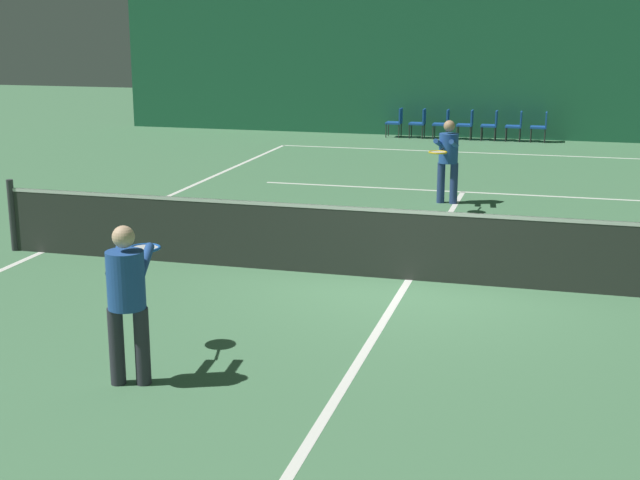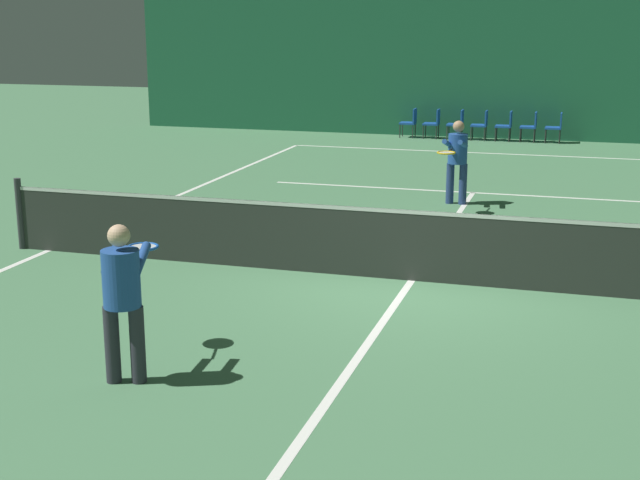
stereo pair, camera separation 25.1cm
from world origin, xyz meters
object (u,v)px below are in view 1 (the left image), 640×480
at_px(courtside_chair_5, 516,124).
at_px(courtside_chair_3, 467,123).
at_px(player_far, 448,156).
at_px(courtside_chair_0, 396,121).
at_px(courtside_chair_2, 443,122).
at_px(courtside_chair_4, 492,123).
at_px(player_near, 128,292).
at_px(courtside_chair_1, 420,121).
at_px(tennis_net, 410,243).
at_px(courtside_chair_6, 541,125).

bearing_deg(courtside_chair_5, courtside_chair_3, -90.00).
xyz_separation_m(player_far, courtside_chair_0, (-2.67, 9.27, -0.42)).
relative_size(courtside_chair_2, courtside_chair_4, 1.00).
distance_m(player_near, courtside_chair_1, 18.52).
height_order(tennis_net, player_far, player_far).
bearing_deg(player_far, courtside_chair_0, -159.83).
bearing_deg(courtside_chair_3, courtside_chair_2, -90.00).
relative_size(courtside_chair_2, courtside_chair_5, 1.00).
distance_m(courtside_chair_4, courtside_chair_5, 0.69).
bearing_deg(player_near, courtside_chair_0, -12.77).
bearing_deg(courtside_chair_3, courtside_chair_4, 90.00).
xyz_separation_m(courtside_chair_0, courtside_chair_4, (2.74, 0.00, 0.00)).
height_order(courtside_chair_1, courtside_chair_6, same).
height_order(courtside_chair_1, courtside_chair_2, same).
xyz_separation_m(player_near, courtside_chair_6, (3.24, 18.51, -0.41)).
xyz_separation_m(courtside_chair_5, courtside_chair_6, (0.69, 0.00, 0.00)).
distance_m(courtside_chair_0, courtside_chair_1, 0.69).
height_order(courtside_chair_4, courtside_chair_5, same).
distance_m(tennis_net, courtside_chair_6, 14.50).
bearing_deg(courtside_chair_3, tennis_net, 3.12).
relative_size(player_near, courtside_chair_1, 1.83).
height_order(player_near, courtside_chair_2, player_near).
distance_m(courtside_chair_3, courtside_chair_4, 0.69).
bearing_deg(courtside_chair_4, courtside_chair_0, -90.00).
relative_size(courtside_chair_3, courtside_chair_6, 1.00).
bearing_deg(courtside_chair_0, courtside_chair_1, 90.00).
relative_size(courtside_chair_0, courtside_chair_1, 1.00).
bearing_deg(courtside_chair_3, courtside_chair_5, 90.00).
relative_size(courtside_chair_5, courtside_chair_6, 1.00).
bearing_deg(player_far, courtside_chair_1, -163.81).
height_order(courtside_chair_2, courtside_chair_6, same).
relative_size(player_near, courtside_chair_6, 1.83).
relative_size(courtside_chair_3, courtside_chair_4, 1.00).
relative_size(tennis_net, courtside_chair_4, 14.29).
bearing_deg(courtside_chair_2, courtside_chair_1, -90.00).
bearing_deg(tennis_net, courtside_chair_1, 98.49).
xyz_separation_m(tennis_net, courtside_chair_0, (-2.84, 14.44, -0.03)).
distance_m(courtside_chair_2, courtside_chair_6, 2.74).
height_order(courtside_chair_2, courtside_chair_5, same).
relative_size(player_near, courtside_chair_4, 1.83).
bearing_deg(courtside_chair_0, courtside_chair_2, 90.00).
bearing_deg(courtside_chair_6, player_near, -9.93).
distance_m(player_near, player_far, 9.41).
xyz_separation_m(tennis_net, courtside_chair_2, (-1.47, 14.44, -0.03)).
distance_m(player_far, courtside_chair_5, 9.31).
relative_size(player_near, courtside_chair_2, 1.83).
bearing_deg(player_far, tennis_net, 6.07).
relative_size(courtside_chair_0, courtside_chair_4, 1.00).
bearing_deg(courtside_chair_2, player_near, -1.55).
bearing_deg(courtside_chair_5, player_far, -4.68).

